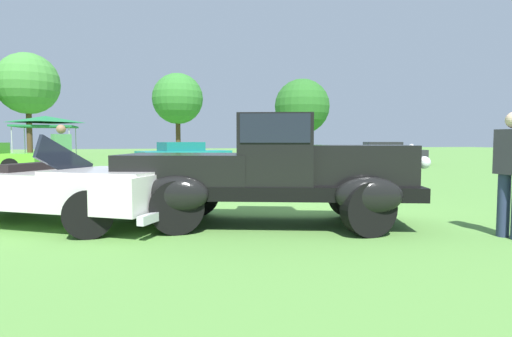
{
  "coord_description": "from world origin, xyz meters",
  "views": [
    {
      "loc": [
        -2.58,
        -6.72,
        1.31
      ],
      "look_at": [
        -0.41,
        0.58,
        0.8
      ],
      "focal_mm": 29.49,
      "sensor_mm": 36.0,
      "label": 1
    }
  ],
  "objects_px": {
    "show_car_teal": "(184,155)",
    "show_car_charcoal": "(385,153)",
    "spectator_near_truck": "(62,157)",
    "canopy_tent_center_field": "(263,124)",
    "spectator_by_row": "(512,170)",
    "neighbor_convertible": "(59,187)",
    "show_car_yellow": "(281,154)",
    "feature_pickup_truck": "(270,169)",
    "canopy_tent_left_field": "(45,121)"
  },
  "relations": [
    {
      "from": "neighbor_convertible",
      "to": "show_car_yellow",
      "type": "distance_m",
      "value": 15.1
    },
    {
      "from": "feature_pickup_truck",
      "to": "canopy_tent_center_field",
      "type": "distance_m",
      "value": 21.99
    },
    {
      "from": "neighbor_convertible",
      "to": "canopy_tent_left_field",
      "type": "relative_size",
      "value": 1.39
    },
    {
      "from": "show_car_charcoal",
      "to": "spectator_near_truck",
      "type": "distance_m",
      "value": 17.26
    },
    {
      "from": "neighbor_convertible",
      "to": "canopy_tent_center_field",
      "type": "xyz_separation_m",
      "value": [
        9.66,
        19.85,
        1.84
      ]
    },
    {
      "from": "show_car_yellow",
      "to": "canopy_tent_left_field",
      "type": "bearing_deg",
      "value": 150.0
    },
    {
      "from": "spectator_near_truck",
      "to": "canopy_tent_center_field",
      "type": "height_order",
      "value": "canopy_tent_center_field"
    },
    {
      "from": "show_car_yellow",
      "to": "spectator_near_truck",
      "type": "height_order",
      "value": "spectator_near_truck"
    },
    {
      "from": "show_car_teal",
      "to": "canopy_tent_center_field",
      "type": "distance_m",
      "value": 9.02
    },
    {
      "from": "feature_pickup_truck",
      "to": "show_car_charcoal",
      "type": "relative_size",
      "value": 1.07
    },
    {
      "from": "spectator_by_row",
      "to": "canopy_tent_left_field",
      "type": "distance_m",
      "value": 24.37
    },
    {
      "from": "canopy_tent_center_field",
      "to": "spectator_by_row",
      "type": "bearing_deg",
      "value": -99.23
    },
    {
      "from": "show_car_yellow",
      "to": "show_car_charcoal",
      "type": "distance_m",
      "value": 6.04
    },
    {
      "from": "canopy_tent_center_field",
      "to": "spectator_near_truck",
      "type": "bearing_deg",
      "value": -122.49
    },
    {
      "from": "show_car_yellow",
      "to": "canopy_tent_center_field",
      "type": "bearing_deg",
      "value": 79.24
    },
    {
      "from": "neighbor_convertible",
      "to": "canopy_tent_center_field",
      "type": "distance_m",
      "value": 22.15
    },
    {
      "from": "neighbor_convertible",
      "to": "canopy_tent_center_field",
      "type": "relative_size",
      "value": 1.62
    },
    {
      "from": "show_car_charcoal",
      "to": "neighbor_convertible",
      "type": "bearing_deg",
      "value": -138.5
    },
    {
      "from": "feature_pickup_truck",
      "to": "show_car_teal",
      "type": "relative_size",
      "value": 0.99
    },
    {
      "from": "spectator_by_row",
      "to": "canopy_tent_center_field",
      "type": "height_order",
      "value": "canopy_tent_center_field"
    },
    {
      "from": "feature_pickup_truck",
      "to": "canopy_tent_center_field",
      "type": "relative_size",
      "value": 1.72
    },
    {
      "from": "neighbor_convertible",
      "to": "show_car_teal",
      "type": "bearing_deg",
      "value": 75.17
    },
    {
      "from": "feature_pickup_truck",
      "to": "show_car_yellow",
      "type": "bearing_deg",
      "value": 69.5
    },
    {
      "from": "show_car_yellow",
      "to": "show_car_charcoal",
      "type": "bearing_deg",
      "value": 0.52
    },
    {
      "from": "show_car_teal",
      "to": "spectator_by_row",
      "type": "relative_size",
      "value": 2.8
    },
    {
      "from": "feature_pickup_truck",
      "to": "canopy_tent_left_field",
      "type": "bearing_deg",
      "value": 108.2
    },
    {
      "from": "spectator_near_truck",
      "to": "canopy_tent_center_field",
      "type": "relative_size",
      "value": 0.62
    },
    {
      "from": "spectator_near_truck",
      "to": "spectator_by_row",
      "type": "bearing_deg",
      "value": -46.07
    },
    {
      "from": "feature_pickup_truck",
      "to": "canopy_tent_left_field",
      "type": "xyz_separation_m",
      "value": [
        -6.77,
        20.59,
        1.56
      ]
    },
    {
      "from": "show_car_teal",
      "to": "show_car_charcoal",
      "type": "relative_size",
      "value": 1.08
    },
    {
      "from": "neighbor_convertible",
      "to": "show_car_yellow",
      "type": "xyz_separation_m",
      "value": [
        8.29,
        12.62,
        0.02
      ]
    },
    {
      "from": "spectator_near_truck",
      "to": "show_car_teal",
      "type": "bearing_deg",
      "value": 66.95
    },
    {
      "from": "canopy_tent_center_field",
      "to": "canopy_tent_left_field",
      "type": "bearing_deg",
      "value": -178.45
    },
    {
      "from": "spectator_near_truck",
      "to": "canopy_tent_left_field",
      "type": "xyz_separation_m",
      "value": [
        -3.09,
        15.62,
        1.51
      ]
    },
    {
      "from": "canopy_tent_left_field",
      "to": "canopy_tent_center_field",
      "type": "relative_size",
      "value": 1.17
    },
    {
      "from": "neighbor_convertible",
      "to": "spectator_near_truck",
      "type": "distance_m",
      "value": 3.91
    },
    {
      "from": "canopy_tent_left_field",
      "to": "spectator_near_truck",
      "type": "bearing_deg",
      "value": -78.8
    },
    {
      "from": "spectator_by_row",
      "to": "show_car_teal",
      "type": "bearing_deg",
      "value": 98.38
    },
    {
      "from": "spectator_near_truck",
      "to": "neighbor_convertible",
      "type": "bearing_deg",
      "value": -82.35
    },
    {
      "from": "show_car_charcoal",
      "to": "canopy_tent_left_field",
      "type": "relative_size",
      "value": 1.38
    },
    {
      "from": "show_car_teal",
      "to": "canopy_tent_center_field",
      "type": "relative_size",
      "value": 1.74
    },
    {
      "from": "feature_pickup_truck",
      "to": "show_car_teal",
      "type": "distance_m",
      "value": 14.57
    },
    {
      "from": "spectator_by_row",
      "to": "canopy_tent_center_field",
      "type": "distance_m",
      "value": 23.06
    },
    {
      "from": "canopy_tent_center_field",
      "to": "feature_pickup_truck",
      "type": "bearing_deg",
      "value": -107.25
    },
    {
      "from": "feature_pickup_truck",
      "to": "neighbor_convertible",
      "type": "distance_m",
      "value": 3.36
    },
    {
      "from": "neighbor_convertible",
      "to": "show_car_teal",
      "type": "xyz_separation_m",
      "value": [
        3.56,
        13.45,
        0.02
      ]
    },
    {
      "from": "spectator_near_truck",
      "to": "canopy_tent_center_field",
      "type": "xyz_separation_m",
      "value": [
        10.18,
        15.98,
        1.51
      ]
    },
    {
      "from": "show_car_teal",
      "to": "show_car_charcoal",
      "type": "bearing_deg",
      "value": -4.15
    },
    {
      "from": "feature_pickup_truck",
      "to": "neighbor_convertible",
      "type": "bearing_deg",
      "value": 160.74
    },
    {
      "from": "show_car_yellow",
      "to": "canopy_tent_left_field",
      "type": "relative_size",
      "value": 1.43
    }
  ]
}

